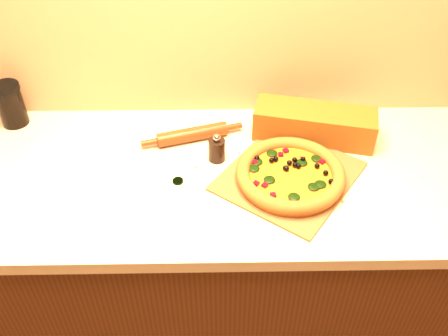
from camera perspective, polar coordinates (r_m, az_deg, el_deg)
The scene contains 9 objects.
cabinet at distance 1.86m, azimuth -2.63°, elevation -11.24°, with size 2.80×0.65×0.86m, color #45240E.
countertop at distance 1.52m, azimuth -3.15°, elevation -1.02°, with size 2.84×0.68×0.04m, color beige.
pizza_peel at distance 1.51m, azimuth 7.71°, elevation -0.59°, with size 0.50×0.53×0.01m.
pizza at distance 1.47m, azimuth 7.59°, elevation -0.74°, with size 0.32×0.32×0.05m.
bottle_cap at distance 1.48m, azimuth -5.29°, elevation -1.49°, with size 0.03×0.03×0.01m, color black.
pepper_grinder at distance 1.53m, azimuth -0.82°, elevation 2.16°, with size 0.05×0.05×0.10m.
rolling_pin at distance 1.61m, azimuth -3.64°, elevation 3.86°, with size 0.33×0.11×0.05m.
bread_bag at distance 1.63m, azimuth 10.27°, elevation 4.99°, with size 0.38×0.12×0.11m, color brown.
dark_jar at distance 1.80m, azimuth -23.23°, elevation 6.70°, with size 0.09×0.09×0.15m.
Camera 1 is at (0.07, 0.31, 1.91)m, focal length 40.00 mm.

